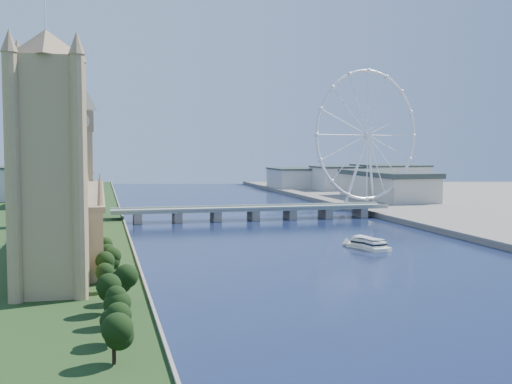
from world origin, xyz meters
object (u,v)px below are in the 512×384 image
object	(u,v)px
victoria_tower	(48,154)
london_eye	(367,136)
tour_boat_near	(368,249)
tour_boat_far	(368,249)

from	to	relation	value
victoria_tower	london_eye	distance (m)	393.99
tour_boat_near	tour_boat_far	distance (m)	0.16
london_eye	tour_boat_far	xyz separation A→B (m)	(-91.31, -212.54, -67.52)
victoria_tower	tour_boat_near	world-z (taller)	victoria_tower
london_eye	tour_boat_far	size ratio (longest dim) A/B	4.01
victoria_tower	london_eye	xyz separation A→B (m)	(254.98, 300.08, 13.03)
victoria_tower	tour_boat_far	xyz separation A→B (m)	(163.67, 87.54, -54.49)
victoria_tower	london_eye	size ratio (longest dim) A/B	0.90
victoria_tower	tour_boat_far	size ratio (longest dim) A/B	3.61
tour_boat_near	tour_boat_far	world-z (taller)	tour_boat_far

